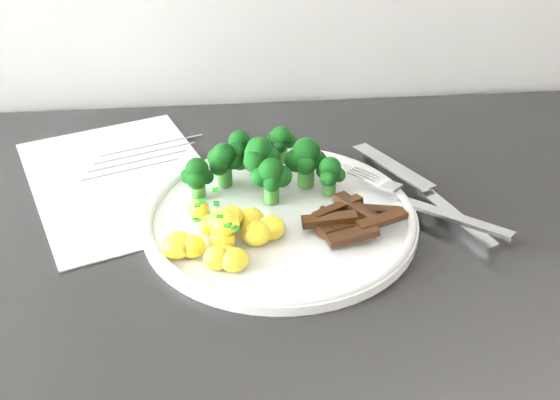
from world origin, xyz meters
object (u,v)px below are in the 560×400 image
object	(u,v)px
fork	(430,206)
broccoli	(266,162)
recipe_paper	(123,180)
beef_strips	(351,219)
plate	(280,217)
potatoes	(229,234)
knife	(437,204)

from	to	relation	value
fork	broccoli	bearing A→B (deg)	159.26
recipe_paper	broccoli	distance (m)	0.18
recipe_paper	beef_strips	world-z (taller)	beef_strips
broccoli	fork	size ratio (longest dim) A/B	1.15
plate	potatoes	xyz separation A→B (m)	(-0.06, -0.05, 0.02)
plate	fork	bearing A→B (deg)	-3.49
plate	broccoli	bearing A→B (deg)	101.02
recipe_paper	plate	distance (m)	0.21
plate	fork	distance (m)	0.16
beef_strips	knife	distance (m)	0.11
plate	broccoli	size ratio (longest dim) A/B	1.63
recipe_paper	knife	bearing A→B (deg)	-15.22
fork	knife	world-z (taller)	fork
potatoes	beef_strips	world-z (taller)	potatoes
beef_strips	fork	size ratio (longest dim) A/B	0.70
plate	beef_strips	xyz separation A→B (m)	(0.07, -0.03, 0.01)
potatoes	beef_strips	distance (m)	0.13
recipe_paper	plate	xyz separation A→B (m)	(0.18, -0.10, 0.01)
broccoli	potatoes	xyz separation A→B (m)	(-0.05, -0.10, -0.02)
beef_strips	knife	size ratio (longest dim) A/B	0.49
recipe_paper	fork	distance (m)	0.36
recipe_paper	beef_strips	bearing A→B (deg)	-28.16
broccoli	potatoes	size ratio (longest dim) A/B	1.47
plate	potatoes	size ratio (longest dim) A/B	2.39
potatoes	knife	world-z (taller)	potatoes
broccoli	potatoes	distance (m)	0.12
broccoli	recipe_paper	bearing A→B (deg)	163.40
plate	broccoli	distance (m)	0.07
plate	fork	size ratio (longest dim) A/B	1.87
potatoes	knife	distance (m)	0.24
knife	plate	bearing A→B (deg)	-177.06
fork	potatoes	bearing A→B (deg)	-169.83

